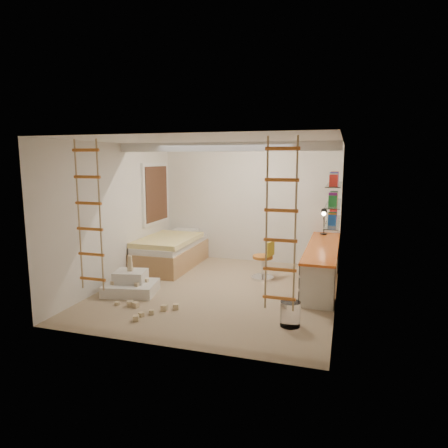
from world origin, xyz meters
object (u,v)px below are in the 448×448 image
(swivel_chair, at_px, (264,265))
(play_platform, at_px, (131,285))
(bed, at_px, (171,252))
(desk, at_px, (322,264))

(swivel_chair, distance_m, play_platform, 2.54)
(play_platform, bearing_deg, bed, 91.79)
(bed, xyz_separation_m, swivel_chair, (2.10, -0.32, -0.05))
(desk, bearing_deg, bed, 173.51)
(desk, bearing_deg, play_platform, -155.17)
(bed, distance_m, play_platform, 1.83)
(bed, xyz_separation_m, play_platform, (0.06, -1.82, -0.18))
(desk, xyz_separation_m, swivel_chair, (-1.10, 0.05, -0.13))
(swivel_chair, relative_size, play_platform, 0.77)
(desk, xyz_separation_m, play_platform, (-3.14, -1.45, -0.25))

